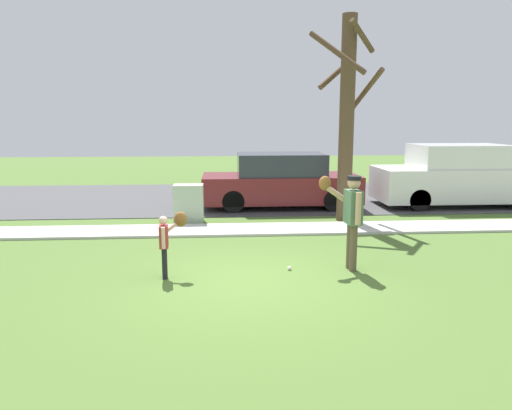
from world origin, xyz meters
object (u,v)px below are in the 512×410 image
(parked_suv_maroon, at_px, (281,182))
(parked_van_white, at_px, (458,177))
(person_adult, at_px, (350,212))
(utility_cabinet, at_px, (189,204))
(person_child, at_px, (168,236))
(baseball, at_px, (290,268))
(street_tree_near, at_px, (347,114))

(parked_suv_maroon, distance_m, parked_van_white, 5.50)
(person_adult, distance_m, utility_cabinet, 5.23)
(person_child, relative_size, utility_cabinet, 1.11)
(baseball, distance_m, utility_cabinet, 4.65)
(person_adult, relative_size, baseball, 22.75)
(baseball, bearing_deg, parked_van_white, 45.08)
(utility_cabinet, distance_m, street_tree_near, 4.68)
(parked_suv_maroon, bearing_deg, person_child, -112.52)
(person_adult, relative_size, parked_van_white, 0.34)
(person_child, bearing_deg, utility_cabinet, 85.15)
(person_adult, bearing_deg, utility_cabinet, -57.43)
(person_child, height_order, baseball, person_child)
(person_adult, height_order, parked_suv_maroon, person_adult)
(street_tree_near, bearing_deg, person_adult, -102.97)
(person_child, height_order, parked_van_white, parked_van_white)
(utility_cabinet, bearing_deg, person_adult, -52.96)
(person_child, relative_size, baseball, 14.99)
(baseball, bearing_deg, parked_suv_maroon, 84.76)
(utility_cabinet, bearing_deg, baseball, -63.44)
(person_adult, distance_m, baseball, 1.47)
(parked_suv_maroon, bearing_deg, person_adult, -85.42)
(utility_cabinet, bearing_deg, street_tree_near, 0.26)
(baseball, distance_m, parked_van_white, 8.64)
(street_tree_near, bearing_deg, parked_van_white, 25.51)
(person_child, height_order, street_tree_near, street_tree_near)
(person_adult, xyz_separation_m, parked_van_white, (5.00, 6.10, -0.15))
(person_adult, height_order, street_tree_near, street_tree_near)
(person_child, xyz_separation_m, parked_suv_maroon, (2.66, 6.42, 0.08))
(parked_van_white, bearing_deg, parked_suv_maroon, 178.99)
(person_child, height_order, utility_cabinet, person_child)
(person_child, xyz_separation_m, utility_cabinet, (0.03, 4.38, -0.21))
(baseball, xyz_separation_m, parked_suv_maroon, (0.57, 6.18, 0.75))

